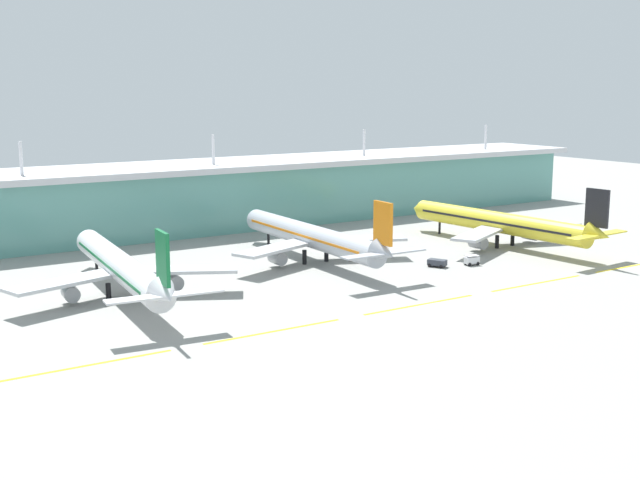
% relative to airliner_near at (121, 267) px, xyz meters
% --- Properties ---
extents(ground_plane, '(600.00, 600.00, 0.00)m').
position_rel_airliner_near_xyz_m(ground_plane, '(51.54, -39.49, -6.46)').
color(ground_plane, gray).
extents(terminal_building, '(288.00, 34.00, 29.30)m').
position_rel_airliner_near_xyz_m(terminal_building, '(51.54, 68.11, 3.90)').
color(terminal_building, '#5B9E93').
rests_on(terminal_building, ground).
extents(airliner_near, '(48.57, 71.47, 18.90)m').
position_rel_airliner_near_xyz_m(airliner_near, '(0.00, 0.00, 0.00)').
color(airliner_near, silver).
rests_on(airliner_near, ground).
extents(airliner_middle, '(48.78, 69.77, 18.90)m').
position_rel_airliner_near_xyz_m(airliner_middle, '(52.38, 7.97, -0.00)').
color(airliner_middle, '#ADB2BC').
rests_on(airliner_middle, ground).
extents(airliner_far, '(48.66, 69.36, 18.90)m').
position_rel_airliner_near_xyz_m(airliner_far, '(107.31, -2.70, -0.00)').
color(airliner_far, yellow).
rests_on(airliner_far, ground).
extents(taxiway_stripe_west, '(28.00, 0.70, 0.04)m').
position_rel_airliner_near_xyz_m(taxiway_stripe_west, '(-19.46, -38.92, -6.44)').
color(taxiway_stripe_west, yellow).
rests_on(taxiway_stripe_west, ground).
extents(taxiway_stripe_mid_west, '(28.00, 0.70, 0.04)m').
position_rel_airliner_near_xyz_m(taxiway_stripe_mid_west, '(14.54, -38.92, -6.44)').
color(taxiway_stripe_mid_west, yellow).
rests_on(taxiway_stripe_mid_west, ground).
extents(taxiway_stripe_centre, '(28.00, 0.70, 0.04)m').
position_rel_airliner_near_xyz_m(taxiway_stripe_centre, '(48.54, -38.92, -6.44)').
color(taxiway_stripe_centre, yellow).
rests_on(taxiway_stripe_centre, ground).
extents(taxiway_stripe_mid_east, '(28.00, 0.70, 0.04)m').
position_rel_airliner_near_xyz_m(taxiway_stripe_mid_east, '(82.54, -38.92, -6.44)').
color(taxiway_stripe_mid_east, yellow).
rests_on(taxiway_stripe_mid_east, ground).
extents(taxiway_stripe_east, '(28.00, 0.70, 0.04)m').
position_rel_airliner_near_xyz_m(taxiway_stripe_east, '(116.54, -38.92, -6.44)').
color(taxiway_stripe_east, yellow).
rests_on(taxiway_stripe_east, ground).
extents(pushback_tug, '(4.13, 5.01, 1.85)m').
position_rel_airliner_near_xyz_m(pushback_tug, '(74.87, -13.67, -5.36)').
color(pushback_tug, '#333842').
rests_on(pushback_tug, ground).
extents(baggage_cart, '(3.78, 2.34, 2.48)m').
position_rel_airliner_near_xyz_m(baggage_cart, '(83.40, -16.77, -5.19)').
color(baggage_cart, silver).
rests_on(baggage_cart, ground).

